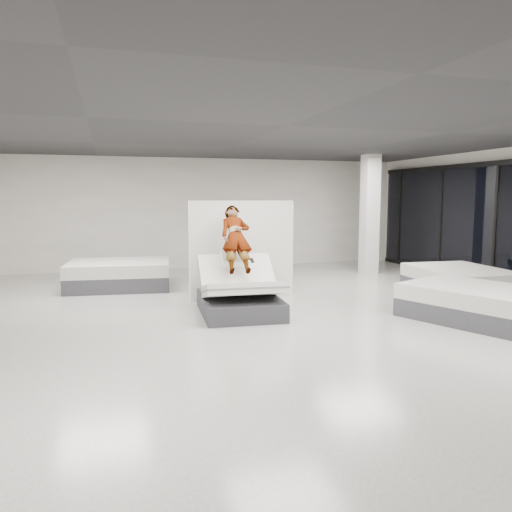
{
  "coord_description": "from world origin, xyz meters",
  "views": [
    {
      "loc": [
        -2.74,
        -7.56,
        2.1
      ],
      "look_at": [
        -0.16,
        1.23,
        1.0
      ],
      "focal_mm": 35.0,
      "sensor_mm": 36.0,
      "label": 1
    }
  ],
  "objects_px": {
    "hero_bed": "(240,295)",
    "divider_panel": "(243,250)",
    "remote": "(252,260)",
    "flat_bed_left_far": "(119,275)",
    "flat_bed_right_far": "(460,282)",
    "column": "(370,215)",
    "person": "(236,250)",
    "flat_bed_right_near": "(474,303)"
  },
  "relations": [
    {
      "from": "hero_bed",
      "to": "flat_bed_right_far",
      "type": "height_order",
      "value": "hero_bed"
    },
    {
      "from": "person",
      "to": "flat_bed_right_near",
      "type": "bearing_deg",
      "value": -22.99
    },
    {
      "from": "hero_bed",
      "to": "column",
      "type": "bearing_deg",
      "value": 38.0
    },
    {
      "from": "person",
      "to": "flat_bed_right_far",
      "type": "distance_m",
      "value": 4.95
    },
    {
      "from": "person",
      "to": "column",
      "type": "height_order",
      "value": "column"
    },
    {
      "from": "hero_bed",
      "to": "divider_panel",
      "type": "relative_size",
      "value": 0.86
    },
    {
      "from": "hero_bed",
      "to": "person",
      "type": "height_order",
      "value": "person"
    },
    {
      "from": "remote",
      "to": "divider_panel",
      "type": "relative_size",
      "value": 0.06
    },
    {
      "from": "remote",
      "to": "divider_panel",
      "type": "distance_m",
      "value": 1.38
    },
    {
      "from": "flat_bed_right_far",
      "to": "column",
      "type": "height_order",
      "value": "column"
    },
    {
      "from": "flat_bed_right_far",
      "to": "flat_bed_left_far",
      "type": "bearing_deg",
      "value": 156.81
    },
    {
      "from": "divider_panel",
      "to": "column",
      "type": "bearing_deg",
      "value": 25.27
    },
    {
      "from": "divider_panel",
      "to": "flat_bed_right_far",
      "type": "distance_m",
      "value": 4.67
    },
    {
      "from": "remote",
      "to": "flat_bed_right_near",
      "type": "relative_size",
      "value": 0.05
    },
    {
      "from": "hero_bed",
      "to": "remote",
      "type": "height_order",
      "value": "hero_bed"
    },
    {
      "from": "hero_bed",
      "to": "person",
      "type": "bearing_deg",
      "value": 86.07
    },
    {
      "from": "flat_bed_right_near",
      "to": "flat_bed_right_far",
      "type": "bearing_deg",
      "value": 57.28
    },
    {
      "from": "divider_panel",
      "to": "flat_bed_right_near",
      "type": "distance_m",
      "value": 4.45
    },
    {
      "from": "divider_panel",
      "to": "column",
      "type": "distance_m",
      "value": 4.74
    },
    {
      "from": "flat_bed_left_far",
      "to": "flat_bed_right_far",
      "type": "bearing_deg",
      "value": -23.19
    },
    {
      "from": "remote",
      "to": "divider_panel",
      "type": "bearing_deg",
      "value": 85.98
    },
    {
      "from": "flat_bed_right_near",
      "to": "flat_bed_left_far",
      "type": "height_order",
      "value": "flat_bed_left_far"
    },
    {
      "from": "flat_bed_right_near",
      "to": "column",
      "type": "height_order",
      "value": "column"
    },
    {
      "from": "flat_bed_left_far",
      "to": "remote",
      "type": "bearing_deg",
      "value": -55.85
    },
    {
      "from": "flat_bed_right_far",
      "to": "column",
      "type": "xyz_separation_m",
      "value": [
        -0.36,
        3.27,
        1.31
      ]
    },
    {
      "from": "remote",
      "to": "flat_bed_right_far",
      "type": "relative_size",
      "value": 0.06
    },
    {
      "from": "remote",
      "to": "flat_bed_left_far",
      "type": "height_order",
      "value": "remote"
    },
    {
      "from": "person",
      "to": "flat_bed_right_near",
      "type": "height_order",
      "value": "person"
    },
    {
      "from": "person",
      "to": "column",
      "type": "relative_size",
      "value": 0.48
    },
    {
      "from": "hero_bed",
      "to": "flat_bed_right_far",
      "type": "distance_m",
      "value": 4.91
    },
    {
      "from": "flat_bed_right_far",
      "to": "flat_bed_left_far",
      "type": "height_order",
      "value": "flat_bed_left_far"
    },
    {
      "from": "person",
      "to": "remote",
      "type": "bearing_deg",
      "value": -57.85
    },
    {
      "from": "divider_panel",
      "to": "flat_bed_right_far",
      "type": "height_order",
      "value": "divider_panel"
    },
    {
      "from": "flat_bed_right_near",
      "to": "column",
      "type": "xyz_separation_m",
      "value": [
        0.83,
        5.12,
        1.31
      ]
    },
    {
      "from": "column",
      "to": "flat_bed_left_far",
      "type": "bearing_deg",
      "value": -177.29
    },
    {
      "from": "remote",
      "to": "column",
      "type": "relative_size",
      "value": 0.04
    },
    {
      "from": "hero_bed",
      "to": "column",
      "type": "xyz_separation_m",
      "value": [
        4.55,
        3.55,
        1.25
      ]
    },
    {
      "from": "hero_bed",
      "to": "divider_panel",
      "type": "xyz_separation_m",
      "value": [
        0.41,
        1.32,
        0.66
      ]
    },
    {
      "from": "hero_bed",
      "to": "flat_bed_left_far",
      "type": "height_order",
      "value": "hero_bed"
    },
    {
      "from": "divider_panel",
      "to": "flat_bed_right_far",
      "type": "relative_size",
      "value": 1.0
    },
    {
      "from": "flat_bed_right_far",
      "to": "column",
      "type": "distance_m",
      "value": 3.54
    },
    {
      "from": "remote",
      "to": "flat_bed_left_far",
      "type": "xyz_separation_m",
      "value": [
        -2.23,
        3.29,
        -0.66
      ]
    }
  ]
}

